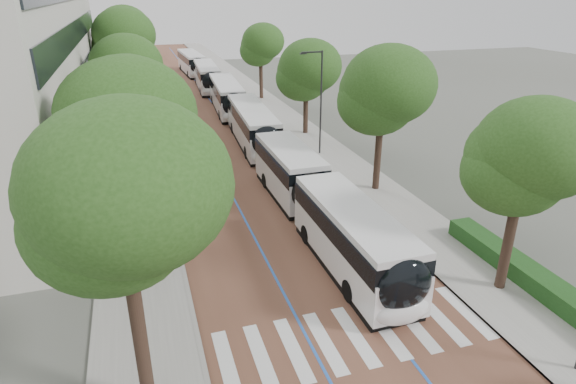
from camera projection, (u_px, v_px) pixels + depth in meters
name	position (u px, v px, depth m)	size (l,w,h in m)	color
ground	(361.00, 354.00, 17.59)	(160.00, 160.00, 0.00)	#51544C
road	(203.00, 110.00, 52.70)	(11.00, 140.00, 0.02)	brown
sidewalk_left	(131.00, 115.00, 50.60)	(4.00, 140.00, 0.12)	gray
sidewalk_right	(269.00, 105.00, 54.76)	(4.00, 140.00, 0.12)	gray
kerb_left	(150.00, 114.00, 51.13)	(0.20, 140.00, 0.14)	gray
kerb_right	(252.00, 107.00, 54.23)	(0.20, 140.00, 0.14)	gray
zebra_crossing	(355.00, 336.00, 18.51)	(10.55, 3.60, 0.01)	silver
lane_line_left	(188.00, 111.00, 52.25)	(0.12, 126.00, 0.01)	blue
lane_line_right	(217.00, 109.00, 53.14)	(0.12, 126.00, 0.01)	blue
hedge	(562.00, 298.00, 19.91)	(1.20, 14.00, 0.80)	#1A3D15
streetlight_far	(319.00, 95.00, 36.86)	(1.82, 0.20, 8.00)	#2A2A2D
lamp_post_left	(163.00, 190.00, 21.31)	(0.14, 0.14, 8.00)	#2A2A2D
trees_left	(123.00, 65.00, 37.48)	(6.48, 60.98, 10.17)	black
trees_right	(333.00, 79.00, 36.54)	(5.75, 46.87, 8.81)	black
lead_bus	(322.00, 206.00, 25.66)	(2.65, 18.41, 3.20)	black
bus_queued_0	(253.00, 127.00, 40.30)	(3.18, 12.51, 3.20)	silver
bus_queued_1	(227.00, 97.00, 51.46)	(3.28, 12.53, 3.20)	silver
bus_queued_2	(207.00, 77.00, 62.90)	(3.18, 12.51, 3.20)	silver
bus_queued_3	(192.00, 63.00, 74.52)	(3.02, 12.49, 3.20)	silver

